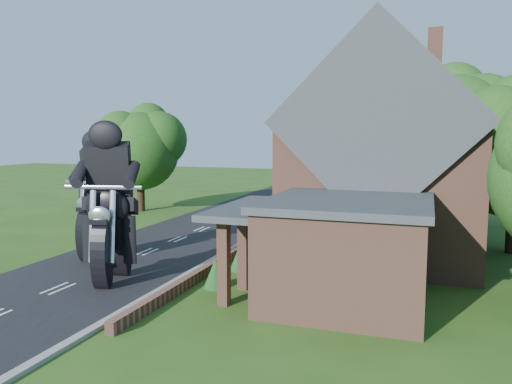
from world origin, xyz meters
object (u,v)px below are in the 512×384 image
(motorcycle_lead, at_px, (112,259))
(motorcycle_follow, at_px, (99,240))
(garden_wall, at_px, (247,246))
(house, at_px, (383,161))
(annex, at_px, (344,248))

(motorcycle_lead, distance_m, motorcycle_follow, 4.01)
(garden_wall, bearing_deg, house, 9.17)
(motorcycle_lead, bearing_deg, motorcycle_follow, -58.97)
(annex, bearing_deg, house, 84.76)
(motorcycle_lead, bearing_deg, garden_wall, -125.57)
(motorcycle_lead, xyz_separation_m, motorcycle_follow, (-2.73, 2.94, -0.05))
(annex, bearing_deg, motorcycle_follow, 169.67)
(annex, distance_m, motorcycle_follow, 11.46)
(annex, xyz_separation_m, motorcycle_follow, (-11.24, 2.05, -0.92))
(garden_wall, relative_size, motorcycle_follow, 12.03)
(motorcycle_follow, bearing_deg, garden_wall, -139.12)
(house, distance_m, motorcycle_lead, 12.42)
(annex, bearing_deg, garden_wall, 133.84)
(house, xyz_separation_m, annex, (-0.62, -6.80, -2.58))
(house, xyz_separation_m, motorcycle_follow, (-11.86, -4.75, -3.49))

